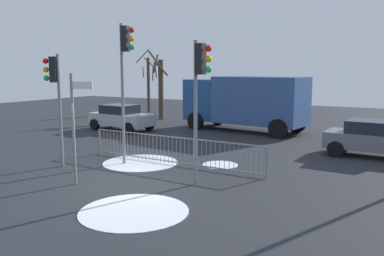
{
  "coord_description": "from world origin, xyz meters",
  "views": [
    {
      "loc": [
        7.7,
        -9.56,
        3.52
      ],
      "look_at": [
        0.9,
        2.53,
        1.47
      ],
      "focal_mm": 37.34,
      "sensor_mm": 36.0,
      "label": 1
    }
  ],
  "objects_px": {
    "traffic_light_mid_left": "(125,63)",
    "direction_sign_post": "(75,124)",
    "traffic_light_foreground_left": "(54,85)",
    "delivery_truck": "(245,101)",
    "car_grey_mid": "(375,138)",
    "traffic_light_rear_left": "(200,80)",
    "bare_tree_right": "(149,82)",
    "car_silver_trailing": "(121,117)",
    "bare_tree_centre": "(160,87)"
  },
  "relations": [
    {
      "from": "traffic_light_rear_left",
      "to": "traffic_light_foreground_left",
      "type": "distance_m",
      "value": 5.66
    },
    {
      "from": "traffic_light_rear_left",
      "to": "traffic_light_foreground_left",
      "type": "xyz_separation_m",
      "value": [
        -5.64,
        -0.41,
        -0.22
      ]
    },
    {
      "from": "traffic_light_mid_left",
      "to": "direction_sign_post",
      "type": "relative_size",
      "value": 1.51
    },
    {
      "from": "car_silver_trailing",
      "to": "bare_tree_centre",
      "type": "height_order",
      "value": "bare_tree_centre"
    },
    {
      "from": "car_silver_trailing",
      "to": "bare_tree_right",
      "type": "height_order",
      "value": "bare_tree_right"
    },
    {
      "from": "car_grey_mid",
      "to": "bare_tree_centre",
      "type": "xyz_separation_m",
      "value": [
        -14.34,
        5.99,
        1.51
      ]
    },
    {
      "from": "traffic_light_foreground_left",
      "to": "car_silver_trailing",
      "type": "bearing_deg",
      "value": -11.3
    },
    {
      "from": "traffic_light_foreground_left",
      "to": "bare_tree_centre",
      "type": "height_order",
      "value": "bare_tree_centre"
    },
    {
      "from": "direction_sign_post",
      "to": "bare_tree_centre",
      "type": "xyz_separation_m",
      "value": [
        -6.76,
        14.74,
        0.39
      ]
    },
    {
      "from": "traffic_light_mid_left",
      "to": "direction_sign_post",
      "type": "bearing_deg",
      "value": -4.54
    },
    {
      "from": "traffic_light_rear_left",
      "to": "bare_tree_centre",
      "type": "bearing_deg",
      "value": -143.58
    },
    {
      "from": "direction_sign_post",
      "to": "traffic_light_foreground_left",
      "type": "bearing_deg",
      "value": 141.29
    },
    {
      "from": "delivery_truck",
      "to": "traffic_light_mid_left",
      "type": "bearing_deg",
      "value": 92.98
    },
    {
      "from": "traffic_light_mid_left",
      "to": "car_grey_mid",
      "type": "bearing_deg",
      "value": 114.71
    },
    {
      "from": "traffic_light_foreground_left",
      "to": "direction_sign_post",
      "type": "bearing_deg",
      "value": -156.13
    },
    {
      "from": "bare_tree_right",
      "to": "traffic_light_mid_left",
      "type": "bearing_deg",
      "value": -57.07
    },
    {
      "from": "traffic_light_rear_left",
      "to": "car_grey_mid",
      "type": "height_order",
      "value": "traffic_light_rear_left"
    },
    {
      "from": "direction_sign_post",
      "to": "bare_tree_right",
      "type": "height_order",
      "value": "bare_tree_right"
    },
    {
      "from": "car_grey_mid",
      "to": "traffic_light_foreground_left",
      "type": "bearing_deg",
      "value": -139.91
    },
    {
      "from": "traffic_light_mid_left",
      "to": "bare_tree_centre",
      "type": "bearing_deg",
      "value": -163.11
    },
    {
      "from": "traffic_light_rear_left",
      "to": "traffic_light_mid_left",
      "type": "xyz_separation_m",
      "value": [
        -3.69,
        1.16,
        0.56
      ]
    },
    {
      "from": "traffic_light_rear_left",
      "to": "bare_tree_right",
      "type": "distance_m",
      "value": 21.41
    },
    {
      "from": "bare_tree_centre",
      "to": "delivery_truck",
      "type": "bearing_deg",
      "value": -16.45
    },
    {
      "from": "bare_tree_centre",
      "to": "car_silver_trailing",
      "type": "bearing_deg",
      "value": -81.27
    },
    {
      "from": "delivery_truck",
      "to": "car_silver_trailing",
      "type": "bearing_deg",
      "value": 34.47
    },
    {
      "from": "traffic_light_mid_left",
      "to": "direction_sign_post",
      "type": "distance_m",
      "value": 3.48
    },
    {
      "from": "car_grey_mid",
      "to": "bare_tree_right",
      "type": "relative_size",
      "value": 0.75
    },
    {
      "from": "traffic_light_foreground_left",
      "to": "traffic_light_mid_left",
      "type": "height_order",
      "value": "traffic_light_mid_left"
    },
    {
      "from": "traffic_light_foreground_left",
      "to": "car_silver_trailing",
      "type": "relative_size",
      "value": 1.03
    },
    {
      "from": "traffic_light_rear_left",
      "to": "delivery_truck",
      "type": "relative_size",
      "value": 0.6
    },
    {
      "from": "traffic_light_foreground_left",
      "to": "bare_tree_centre",
      "type": "distance_m",
      "value": 14.12
    },
    {
      "from": "direction_sign_post",
      "to": "delivery_truck",
      "type": "distance_m",
      "value": 12.62
    },
    {
      "from": "traffic_light_mid_left",
      "to": "bare_tree_centre",
      "type": "height_order",
      "value": "traffic_light_mid_left"
    },
    {
      "from": "traffic_light_rear_left",
      "to": "bare_tree_right",
      "type": "bearing_deg",
      "value": -141.9
    },
    {
      "from": "traffic_light_foreground_left",
      "to": "traffic_light_mid_left",
      "type": "bearing_deg",
      "value": -86.85
    },
    {
      "from": "bare_tree_centre",
      "to": "bare_tree_right",
      "type": "height_order",
      "value": "bare_tree_right"
    },
    {
      "from": "direction_sign_post",
      "to": "car_silver_trailing",
      "type": "bearing_deg",
      "value": 114.09
    },
    {
      "from": "traffic_light_mid_left",
      "to": "delivery_truck",
      "type": "distance_m",
      "value": 9.93
    },
    {
      "from": "car_grey_mid",
      "to": "car_silver_trailing",
      "type": "relative_size",
      "value": 0.99
    },
    {
      "from": "traffic_light_mid_left",
      "to": "car_grey_mid",
      "type": "relative_size",
      "value": 1.32
    },
    {
      "from": "car_silver_trailing",
      "to": "delivery_truck",
      "type": "relative_size",
      "value": 0.54
    },
    {
      "from": "bare_tree_right",
      "to": "delivery_truck",
      "type": "bearing_deg",
      "value": -27.78
    },
    {
      "from": "car_grey_mid",
      "to": "delivery_truck",
      "type": "xyz_separation_m",
      "value": [
        -7.14,
        3.86,
        0.97
      ]
    },
    {
      "from": "traffic_light_mid_left",
      "to": "car_silver_trailing",
      "type": "xyz_separation_m",
      "value": [
        -5.58,
        6.47,
        -2.99
      ]
    },
    {
      "from": "delivery_truck",
      "to": "bare_tree_centre",
      "type": "height_order",
      "value": "bare_tree_centre"
    },
    {
      "from": "traffic_light_mid_left",
      "to": "bare_tree_right",
      "type": "relative_size",
      "value": 1.0
    },
    {
      "from": "traffic_light_foreground_left",
      "to": "traffic_light_mid_left",
      "type": "distance_m",
      "value": 2.62
    },
    {
      "from": "direction_sign_post",
      "to": "car_silver_trailing",
      "type": "height_order",
      "value": "direction_sign_post"
    },
    {
      "from": "traffic_light_foreground_left",
      "to": "delivery_truck",
      "type": "bearing_deg",
      "value": -49.35
    },
    {
      "from": "delivery_truck",
      "to": "bare_tree_right",
      "type": "height_order",
      "value": "bare_tree_right"
    }
  ]
}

